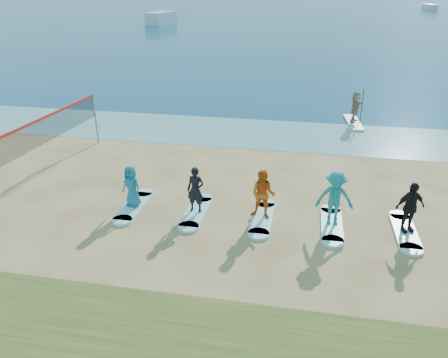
% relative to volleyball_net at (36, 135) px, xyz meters
% --- Properties ---
extents(ground, '(600.00, 600.00, 0.00)m').
position_rel_volleyball_net_xyz_m(ground, '(7.17, -3.02, -1.90)').
color(ground, tan).
rests_on(ground, ground).
extents(shallow_water, '(600.00, 600.00, 0.00)m').
position_rel_volleyball_net_xyz_m(shallow_water, '(7.17, 7.48, -1.90)').
color(shallow_water, teal).
rests_on(shallow_water, ground).
extents(ocean, '(600.00, 600.00, 0.00)m').
position_rel_volleyball_net_xyz_m(ocean, '(7.17, 156.98, -1.90)').
color(ocean, navy).
rests_on(ocean, ground).
extents(volleyball_net, '(0.64, 9.07, 2.50)m').
position_rel_volleyball_net_xyz_m(volleyball_net, '(0.00, 0.00, 0.00)').
color(volleyball_net, gray).
rests_on(volleyball_net, ground).
extents(paddleboard, '(0.99, 3.05, 0.12)m').
position_rel_volleyball_net_xyz_m(paddleboard, '(13.19, 10.25, -1.84)').
color(paddleboard, silver).
rests_on(paddleboard, ground).
extents(paddleboarder, '(0.95, 1.67, 1.71)m').
position_rel_volleyball_net_xyz_m(paddleboarder, '(13.19, 10.25, -0.93)').
color(paddleboarder, tan).
rests_on(paddleboarder, paddleboard).
extents(boat_offshore_a, '(3.99, 7.55, 2.20)m').
position_rel_volleyball_net_xyz_m(boat_offshore_a, '(-16.75, 66.27, -1.90)').
color(boat_offshore_a, silver).
rests_on(boat_offshore_a, ground).
extents(boat_offshore_b, '(2.84, 6.88, 1.69)m').
position_rel_volleyball_net_xyz_m(boat_offshore_b, '(40.70, 116.80, -1.90)').
color(boat_offshore_b, silver).
rests_on(boat_offshore_b, ground).
extents(surfboard_0, '(0.70, 2.20, 0.09)m').
position_rel_volleyball_net_xyz_m(surfboard_0, '(4.59, -1.69, -1.86)').
color(surfboard_0, '#A4F3FF').
rests_on(surfboard_0, ground).
extents(student_0, '(0.87, 0.72, 1.53)m').
position_rel_volleyball_net_xyz_m(student_0, '(4.59, -1.69, -1.05)').
color(student_0, '#1C6F88').
rests_on(student_0, surfboard_0).
extents(surfboard_1, '(0.70, 2.20, 0.09)m').
position_rel_volleyball_net_xyz_m(surfboard_1, '(6.92, -1.69, -1.86)').
color(surfboard_1, '#A4F3FF').
rests_on(surfboard_1, ground).
extents(student_1, '(0.62, 0.42, 1.64)m').
position_rel_volleyball_net_xyz_m(student_1, '(6.92, -1.69, -1.00)').
color(student_1, black).
rests_on(student_1, surfboard_1).
extents(surfboard_2, '(0.70, 2.20, 0.09)m').
position_rel_volleyball_net_xyz_m(surfboard_2, '(9.25, -1.69, -1.86)').
color(surfboard_2, '#A4F3FF').
rests_on(surfboard_2, ground).
extents(student_2, '(0.93, 0.77, 1.72)m').
position_rel_volleyball_net_xyz_m(student_2, '(9.25, -1.69, -0.95)').
color(student_2, '#D25816').
rests_on(student_2, surfboard_2).
extents(surfboard_3, '(0.70, 2.20, 0.09)m').
position_rel_volleyball_net_xyz_m(surfboard_3, '(11.59, -1.69, -1.86)').
color(surfboard_3, '#A4F3FF').
rests_on(surfboard_3, ground).
extents(student_3, '(1.24, 0.74, 1.89)m').
position_rel_volleyball_net_xyz_m(student_3, '(11.59, -1.69, -0.87)').
color(student_3, teal).
rests_on(student_3, surfboard_3).
extents(surfboard_4, '(0.70, 2.20, 0.09)m').
position_rel_volleyball_net_xyz_m(surfboard_4, '(13.92, -1.69, -1.86)').
color(surfboard_4, '#A4F3FF').
rests_on(surfboard_4, ground).
extents(student_4, '(1.08, 0.76, 1.70)m').
position_rel_volleyball_net_xyz_m(student_4, '(13.92, -1.69, -0.96)').
color(student_4, black).
rests_on(student_4, surfboard_4).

